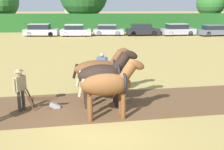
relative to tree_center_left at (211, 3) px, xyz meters
name	(u,v)px	position (x,y,z in m)	size (l,w,h in m)	color
ground_plane	(101,122)	(-17.96, -36.70, -4.13)	(240.00, 240.00, 0.00)	#A88E4C
hedgerow	(101,23)	(-17.96, -3.81, -2.82)	(65.92, 1.88, 2.63)	#1E511E
tree_center_left	(211,3)	(0.00, 0.00, 0.00)	(4.59, 4.59, 6.44)	#4C3823
draft_horse_lead_left	(109,85)	(-17.67, -36.29, -2.79)	(2.62, 1.13, 2.33)	brown
draft_horse_lead_right	(104,75)	(-17.84, -34.94, -2.76)	(2.73, 1.24, 2.47)	black
draft_horse_trail_left	(100,69)	(-18.02, -33.59, -2.81)	(2.86, 1.12, 2.36)	brown
plow	(46,102)	(-20.30, -35.26, -3.82)	(1.50, 0.52, 1.13)	#4C331E
farmer_at_plow	(20,86)	(-21.28, -35.41, -3.08)	(0.44, 0.60, 1.77)	#38332D
farmer_beside_team	(102,65)	(-17.90, -31.50, -3.13)	(0.62, 0.40, 1.71)	#38332D
parked_car_far_left	(41,30)	(-25.80, -9.32, -3.37)	(4.51, 1.99, 1.59)	#9E9EA8
parked_car_left	(75,31)	(-21.26, -9.59, -3.40)	(3.93, 1.89, 1.51)	silver
parked_car_center_left	(108,30)	(-16.96, -8.75, -3.44)	(4.12, 2.07, 1.42)	#9E9EA8
parked_car_center	(142,30)	(-12.44, -9.14, -3.40)	(4.41, 1.90, 1.50)	black
parked_car_center_right	(178,30)	(-7.70, -9.26, -3.39)	(4.64, 2.40, 1.55)	#9E9EA8
parked_car_right	(214,30)	(-3.00, -9.86, -3.44)	(4.48, 2.42, 1.42)	#565B66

